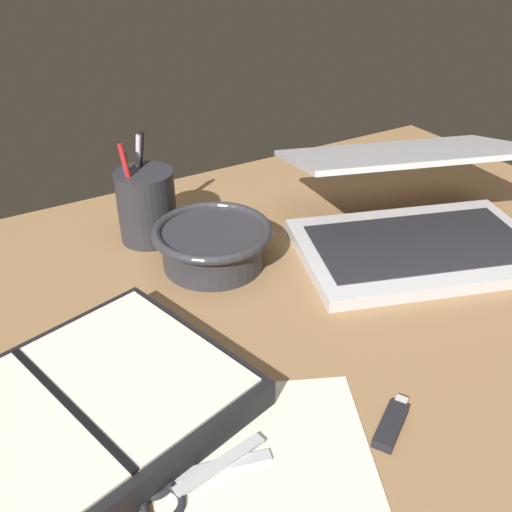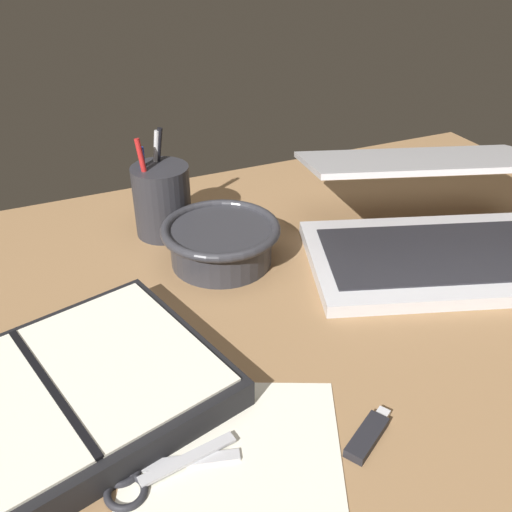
{
  "view_description": "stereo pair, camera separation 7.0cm",
  "coord_description": "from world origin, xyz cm",
  "px_view_note": "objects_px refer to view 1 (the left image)",
  "views": [
    {
      "loc": [
        -27.17,
        -42.34,
        46.11
      ],
      "look_at": [
        3.39,
        9.03,
        9.0
      ],
      "focal_mm": 40.0,
      "sensor_mm": 36.0,
      "label": 1
    },
    {
      "loc": [
        -20.93,
        -45.57,
        46.11
      ],
      "look_at": [
        3.39,
        9.03,
        9.0
      ],
      "focal_mm": 40.0,
      "sensor_mm": 36.0,
      "label": 2
    }
  ],
  "objects_px": {
    "bowl": "(213,243)",
    "planner": "(71,417)",
    "pen_cup": "(146,205)",
    "laptop": "(415,214)",
    "scissors": "(174,485)"
  },
  "relations": [
    {
      "from": "planner",
      "to": "pen_cup",
      "type": "bearing_deg",
      "value": 42.04
    },
    {
      "from": "laptop",
      "to": "bowl",
      "type": "bearing_deg",
      "value": 178.85
    },
    {
      "from": "laptop",
      "to": "scissors",
      "type": "distance_m",
      "value": 0.53
    },
    {
      "from": "scissors",
      "to": "laptop",
      "type": "bearing_deg",
      "value": 26.77
    },
    {
      "from": "planner",
      "to": "scissors",
      "type": "height_order",
      "value": "planner"
    },
    {
      "from": "bowl",
      "to": "scissors",
      "type": "bearing_deg",
      "value": -122.56
    },
    {
      "from": "planner",
      "to": "scissors",
      "type": "bearing_deg",
      "value": -77.3
    },
    {
      "from": "bowl",
      "to": "planner",
      "type": "height_order",
      "value": "bowl"
    },
    {
      "from": "pen_cup",
      "to": "planner",
      "type": "height_order",
      "value": "pen_cup"
    },
    {
      "from": "pen_cup",
      "to": "scissors",
      "type": "relative_size",
      "value": 1.25
    },
    {
      "from": "bowl",
      "to": "planner",
      "type": "relative_size",
      "value": 0.45
    },
    {
      "from": "planner",
      "to": "laptop",
      "type": "bearing_deg",
      "value": -4.72
    },
    {
      "from": "pen_cup",
      "to": "laptop",
      "type": "bearing_deg",
      "value": -33.56
    },
    {
      "from": "bowl",
      "to": "planner",
      "type": "distance_m",
      "value": 0.33
    },
    {
      "from": "laptop",
      "to": "bowl",
      "type": "relative_size",
      "value": 2.54
    }
  ]
}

